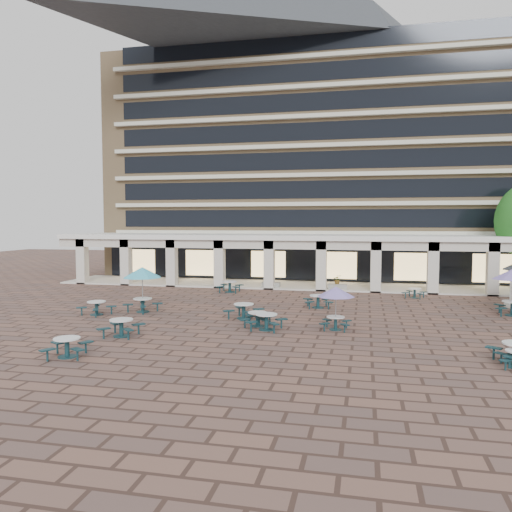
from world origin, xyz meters
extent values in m
plane|color=brown|center=(0.00, 0.00, 0.00)|extent=(120.00, 120.00, 0.00)
cube|color=tan|center=(0.00, 25.50, 11.00)|extent=(40.00, 15.00, 22.00)
cube|color=beige|center=(0.00, 17.75, 4.50)|extent=(36.80, 0.50, 0.35)
cube|color=black|center=(0.00, 17.98, 5.80)|extent=(35.20, 0.05, 1.60)
cube|color=beige|center=(0.00, 17.75, 7.10)|extent=(36.80, 0.50, 0.35)
cube|color=black|center=(0.00, 17.98, 8.40)|extent=(35.20, 0.05, 1.60)
cube|color=beige|center=(0.00, 17.75, 9.70)|extent=(36.80, 0.50, 0.35)
cube|color=black|center=(0.00, 17.98, 11.00)|extent=(35.20, 0.05, 1.60)
cube|color=beige|center=(0.00, 17.75, 12.30)|extent=(36.80, 0.50, 0.35)
cube|color=black|center=(0.00, 17.98, 13.60)|extent=(35.20, 0.05, 1.60)
cube|color=beige|center=(0.00, 17.75, 14.90)|extent=(36.80, 0.50, 0.35)
cube|color=black|center=(0.00, 17.98, 16.20)|extent=(35.20, 0.05, 1.60)
cube|color=beige|center=(0.00, 17.75, 17.50)|extent=(36.80, 0.50, 0.35)
cube|color=black|center=(0.00, 17.98, 18.80)|extent=(35.20, 0.05, 1.60)
cube|color=beige|center=(0.00, 17.75, 20.10)|extent=(36.80, 0.50, 0.35)
cube|color=black|center=(0.00, 17.98, 21.40)|extent=(35.20, 0.05, 1.60)
cube|color=white|center=(0.00, 15.00, 4.20)|extent=(42.00, 6.60, 0.40)
cube|color=beige|center=(0.00, 12.15, 3.75)|extent=(42.00, 0.30, 0.90)
cube|color=black|center=(0.00, 17.70, 1.80)|extent=(38.00, 0.15, 3.20)
cube|color=beige|center=(0.00, 15.00, 0.06)|extent=(42.00, 6.00, 0.12)
cube|color=beige|center=(-19.00, 12.40, 2.00)|extent=(0.80, 0.80, 4.00)
cube|color=beige|center=(-14.78, 12.40, 2.00)|extent=(0.80, 0.80, 4.00)
cube|color=beige|center=(-10.56, 12.40, 2.00)|extent=(0.80, 0.80, 4.00)
cube|color=beige|center=(-6.33, 12.40, 2.00)|extent=(0.80, 0.80, 4.00)
cube|color=beige|center=(-2.11, 12.40, 2.00)|extent=(0.80, 0.80, 4.00)
cube|color=beige|center=(2.11, 12.40, 2.00)|extent=(0.80, 0.80, 4.00)
cube|color=beige|center=(6.33, 12.40, 2.00)|extent=(0.80, 0.80, 4.00)
cube|color=beige|center=(10.56, 12.40, 2.00)|extent=(0.80, 0.80, 4.00)
cube|color=beige|center=(14.78, 12.40, 2.00)|extent=(0.80, 0.80, 4.00)
cube|color=#FFD88C|center=(-16.00, 17.55, 1.60)|extent=(3.20, 0.08, 2.40)
cube|color=#FFD88C|center=(-9.60, 17.55, 1.60)|extent=(3.20, 0.08, 2.40)
cube|color=#FFD88C|center=(-3.20, 17.55, 1.60)|extent=(3.20, 0.08, 2.40)
cube|color=#FFD88C|center=(3.20, 17.55, 1.60)|extent=(3.20, 0.08, 2.40)
cube|color=#FFD88C|center=(9.60, 17.55, 1.60)|extent=(3.20, 0.08, 2.40)
cube|color=#FFD88C|center=(16.00, 17.55, 1.60)|extent=(3.20, 0.08, 2.40)
cylinder|color=#14343E|center=(-6.33, -9.45, 0.02)|extent=(0.74, 0.74, 0.04)
cylinder|color=#14343E|center=(-6.33, -9.45, 0.35)|extent=(0.19, 0.19, 0.70)
cylinder|color=silver|center=(-6.33, -9.45, 0.77)|extent=(1.06, 1.06, 0.05)
cube|color=#14343E|center=(-5.93, -8.73, 0.47)|extent=(0.54, 0.65, 0.05)
cylinder|color=#14343E|center=(-5.93, -8.73, 0.22)|extent=(0.08, 0.08, 0.45)
cube|color=#14343E|center=(-7.05, -9.05, 0.47)|extent=(0.65, 0.54, 0.05)
cylinder|color=#14343E|center=(-7.05, -9.05, 0.22)|extent=(0.08, 0.08, 0.45)
cube|color=#14343E|center=(-6.74, -10.17, 0.47)|extent=(0.54, 0.65, 0.05)
cylinder|color=#14343E|center=(-6.74, -10.17, 0.22)|extent=(0.08, 0.08, 0.45)
cube|color=#14343E|center=(-5.61, -9.86, 0.47)|extent=(0.65, 0.54, 0.05)
cylinder|color=#14343E|center=(-5.61, -9.86, 0.22)|extent=(0.08, 0.08, 0.45)
cylinder|color=#14343E|center=(-5.91, -5.62, 0.02)|extent=(0.78, 0.78, 0.04)
cylinder|color=#14343E|center=(-5.91, -5.62, 0.37)|extent=(0.20, 0.20, 0.73)
cylinder|color=silver|center=(-5.91, -5.62, 0.81)|extent=(1.11, 1.11, 0.06)
cube|color=#14343E|center=(-5.33, -4.97, 0.49)|extent=(0.64, 0.66, 0.06)
cylinder|color=#14343E|center=(-5.33, -4.97, 0.23)|extent=(0.09, 0.09, 0.47)
cube|color=#14343E|center=(-6.56, -5.04, 0.49)|extent=(0.66, 0.64, 0.06)
cylinder|color=#14343E|center=(-6.56, -5.04, 0.23)|extent=(0.09, 0.09, 0.47)
cube|color=#14343E|center=(-6.49, -6.27, 0.49)|extent=(0.64, 0.66, 0.06)
cylinder|color=#14343E|center=(-6.49, -6.27, 0.23)|extent=(0.09, 0.09, 0.47)
cube|color=#14343E|center=(-5.26, -6.20, 0.49)|extent=(0.66, 0.64, 0.06)
cylinder|color=#14343E|center=(-5.26, -6.20, 0.23)|extent=(0.09, 0.09, 0.47)
cylinder|color=#14343E|center=(0.63, -2.71, 0.02)|extent=(0.77, 0.77, 0.04)
cylinder|color=#14343E|center=(0.63, -2.71, 0.36)|extent=(0.20, 0.20, 0.73)
cylinder|color=silver|center=(0.63, -2.71, 0.81)|extent=(1.11, 1.11, 0.06)
cube|color=#14343E|center=(1.32, -2.19, 0.49)|extent=(0.67, 0.61, 0.06)
cylinder|color=#14343E|center=(1.32, -2.19, 0.23)|extent=(0.09, 0.09, 0.46)
cube|color=#14343E|center=(0.11, -2.03, 0.49)|extent=(0.61, 0.67, 0.06)
cylinder|color=#14343E|center=(0.11, -2.03, 0.23)|extent=(0.09, 0.09, 0.46)
cube|color=#14343E|center=(-0.05, -3.23, 0.49)|extent=(0.67, 0.61, 0.06)
cylinder|color=#14343E|center=(-0.05, -3.23, 0.23)|extent=(0.09, 0.09, 0.46)
cube|color=#14343E|center=(1.15, -3.40, 0.49)|extent=(0.61, 0.67, 0.06)
cylinder|color=#14343E|center=(1.15, -3.40, 0.23)|extent=(0.09, 0.09, 0.46)
cube|color=#14343E|center=(10.75, -6.62, 0.39)|extent=(0.50, 0.53, 0.04)
cylinder|color=#14343E|center=(10.75, -6.62, 0.19)|extent=(0.07, 0.07, 0.37)
cube|color=#14343E|center=(10.66, -7.59, 0.39)|extent=(0.53, 0.50, 0.04)
cylinder|color=#14343E|center=(10.66, -7.59, 0.19)|extent=(0.07, 0.07, 0.37)
cylinder|color=#14343E|center=(-7.73, 0.62, 0.02)|extent=(0.79, 0.79, 0.05)
cylinder|color=#14343E|center=(-7.73, 0.62, 0.37)|extent=(0.20, 0.20, 0.74)
cylinder|color=silver|center=(-7.73, 0.62, 0.82)|extent=(1.13, 1.13, 0.06)
cube|color=#14343E|center=(-6.94, 1.01, 0.50)|extent=(0.70, 0.56, 0.06)
cylinder|color=#14343E|center=(-6.94, 1.01, 0.24)|extent=(0.09, 0.09, 0.47)
cube|color=#14343E|center=(-8.12, 1.41, 0.50)|extent=(0.56, 0.70, 0.06)
cylinder|color=#14343E|center=(-8.12, 1.41, 0.24)|extent=(0.09, 0.09, 0.47)
cube|color=#14343E|center=(-8.52, 0.23, 0.50)|extent=(0.70, 0.56, 0.06)
cylinder|color=#14343E|center=(-8.52, 0.23, 0.24)|extent=(0.09, 0.09, 0.47)
cube|color=#14343E|center=(-7.35, -0.17, 0.50)|extent=(0.56, 0.70, 0.06)
cylinder|color=#14343E|center=(-7.35, -0.17, 0.24)|extent=(0.09, 0.09, 0.47)
cylinder|color=gray|center=(-7.73, 0.62, 1.35)|extent=(0.06, 0.06, 2.71)
cone|color=#40B5D6|center=(-7.73, 0.62, 2.43)|extent=(2.37, 2.37, 0.62)
cylinder|color=#14343E|center=(0.00, -1.94, 0.02)|extent=(0.70, 0.70, 0.04)
cylinder|color=#14343E|center=(0.00, -1.94, 0.33)|extent=(0.18, 0.18, 0.66)
cylinder|color=silver|center=(0.00, -1.94, 0.73)|extent=(1.01, 1.01, 0.05)
cube|color=#14343E|center=(0.55, -1.38, 0.44)|extent=(0.59, 0.59, 0.05)
cylinder|color=#14343E|center=(0.55, -1.38, 0.21)|extent=(0.08, 0.08, 0.42)
cube|color=#14343E|center=(-0.56, -1.38, 0.44)|extent=(0.59, 0.59, 0.05)
cylinder|color=#14343E|center=(-0.56, -1.38, 0.21)|extent=(0.08, 0.08, 0.42)
cube|color=#14343E|center=(-0.56, -2.49, 0.44)|extent=(0.59, 0.59, 0.05)
cylinder|color=#14343E|center=(-0.56, -2.49, 0.21)|extent=(0.08, 0.08, 0.42)
cube|color=#14343E|center=(0.55, -2.49, 0.44)|extent=(0.59, 0.59, 0.05)
cylinder|color=#14343E|center=(0.55, -2.49, 0.21)|extent=(0.08, 0.08, 0.42)
cylinder|color=#14343E|center=(4.08, -1.93, 0.02)|extent=(0.64, 0.64, 0.04)
cylinder|color=#14343E|center=(4.08, -1.93, 0.30)|extent=(0.16, 0.16, 0.60)
cylinder|color=silver|center=(4.08, -1.93, 0.67)|extent=(0.91, 0.91, 0.05)
cube|color=#14343E|center=(4.60, -1.46, 0.40)|extent=(0.54, 0.53, 0.05)
cylinder|color=#14343E|center=(4.60, -1.46, 0.19)|extent=(0.07, 0.07, 0.38)
cube|color=#14343E|center=(3.60, -1.40, 0.40)|extent=(0.53, 0.54, 0.05)
cylinder|color=#14343E|center=(3.60, -1.40, 0.19)|extent=(0.07, 0.07, 0.38)
cube|color=#14343E|center=(3.55, -2.41, 0.40)|extent=(0.54, 0.53, 0.05)
cylinder|color=#14343E|center=(3.55, -2.41, 0.19)|extent=(0.07, 0.07, 0.38)
cube|color=#14343E|center=(4.55, -2.46, 0.40)|extent=(0.53, 0.54, 0.05)
cylinder|color=#14343E|center=(4.55, -2.46, 0.19)|extent=(0.07, 0.07, 0.38)
cylinder|color=gray|center=(4.08, -1.93, 1.09)|extent=(0.05, 0.05, 2.19)
cone|color=#8470C4|center=(4.08, -1.93, 1.96)|extent=(1.91, 1.91, 0.50)
cube|color=#14343E|center=(10.60, -6.10, 0.48)|extent=(0.67, 0.58, 0.05)
cylinder|color=#14343E|center=(10.60, -6.10, 0.23)|extent=(0.09, 0.09, 0.46)
cube|color=#14343E|center=(10.88, -7.28, 0.48)|extent=(0.58, 0.67, 0.05)
cylinder|color=#14343E|center=(10.88, -7.28, 0.23)|extent=(0.09, 0.09, 0.46)
cylinder|color=#14343E|center=(-9.99, -0.83, 0.02)|extent=(0.75, 0.75, 0.04)
cylinder|color=#14343E|center=(-9.99, -0.83, 0.36)|extent=(0.19, 0.19, 0.71)
cylinder|color=silver|center=(-9.99, -0.83, 0.79)|extent=(1.08, 1.08, 0.05)
cube|color=#14343E|center=(-9.24, -0.46, 0.47)|extent=(0.67, 0.54, 0.05)
cylinder|color=#14343E|center=(-9.24, -0.46, 0.23)|extent=(0.09, 0.09, 0.45)
cube|color=#14343E|center=(-10.37, -0.08, 0.47)|extent=(0.54, 0.67, 0.05)
cylinder|color=#14343E|center=(-10.37, -0.08, 0.23)|extent=(0.09, 0.09, 0.45)
cube|color=#14343E|center=(-10.75, -1.21, 0.47)|extent=(0.67, 0.54, 0.05)
cylinder|color=#14343E|center=(-10.75, -1.21, 0.23)|extent=(0.09, 0.09, 0.45)
cube|color=#14343E|center=(-9.62, -1.59, 0.47)|extent=(0.54, 0.67, 0.05)
cylinder|color=#14343E|center=(-9.62, -1.59, 0.23)|extent=(0.09, 0.09, 0.45)
cylinder|color=#14343E|center=(-1.21, -0.06, 0.02)|extent=(0.80, 0.80, 0.05)
cylinder|color=#14343E|center=(-1.21, -0.06, 0.38)|extent=(0.21, 0.21, 0.75)
cylinder|color=silver|center=(-1.21, -0.06, 0.83)|extent=(1.14, 1.14, 0.06)
cube|color=#14343E|center=(-0.45, 0.40, 0.50)|extent=(0.70, 0.60, 0.06)
cylinder|color=#14343E|center=(-0.45, 0.40, 0.24)|extent=(0.09, 0.09, 0.48)
cube|color=#14343E|center=(-1.67, 0.71, 0.50)|extent=(0.60, 0.70, 0.06)
cylinder|color=#14343E|center=(-1.67, 0.71, 0.24)|extent=(0.09, 0.09, 0.48)
cube|color=#14343E|center=(-1.97, -0.51, 0.50)|extent=(0.70, 0.60, 0.06)
cylinder|color=#14343E|center=(-1.97, -0.51, 0.24)|extent=(0.09, 0.09, 0.48)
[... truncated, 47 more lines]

